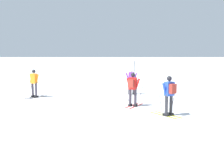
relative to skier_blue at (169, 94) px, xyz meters
name	(u,v)px	position (x,y,z in m)	size (l,w,h in m)	color
ground_plane	(78,107)	(-4.13, 1.93, -0.96)	(120.00, 120.00, 0.00)	white
far_snow_ridge	(100,66)	(-4.13, 23.70, 0.17)	(80.00, 9.46, 2.25)	white
skier_blue	(169,94)	(0.00, 0.00, 0.00)	(1.21, 1.53, 1.71)	gold
skier_purple	(131,81)	(-1.19, 6.19, -0.04)	(1.00, 1.62, 1.71)	silver
skier_red	(133,88)	(-1.40, 2.10, 0.00)	(1.09, 1.58, 1.71)	red
skier_orange	(34,83)	(-7.18, 4.95, -0.04)	(1.10, 1.58, 1.71)	black
trail_marker_pole	(134,72)	(-0.42, 13.72, 0.06)	(0.05, 0.05, 2.04)	black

